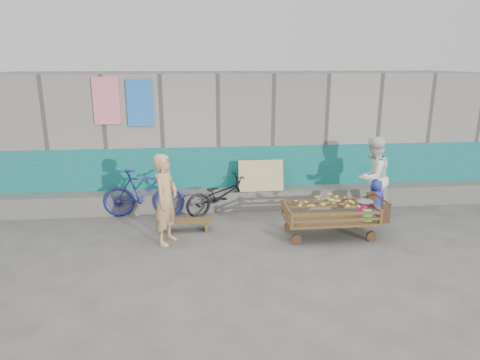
{
  "coord_description": "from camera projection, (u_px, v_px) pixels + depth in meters",
  "views": [
    {
      "loc": [
        -1.11,
        -6.89,
        3.27
      ],
      "look_at": [
        -0.28,
        1.2,
        1.0
      ],
      "focal_mm": 32.0,
      "sensor_mm": 36.0,
      "label": 1
    }
  ],
  "objects": [
    {
      "name": "bicycle_dark",
      "position": [
        221.0,
        195.0,
        9.38
      ],
      "size": [
        1.71,
        1.1,
        0.85
      ],
      "primitive_type": "imported",
      "rotation": [
        0.0,
        0.0,
        1.93
      ],
      "color": "black",
      "rests_on": "ground"
    },
    {
      "name": "woman",
      "position": [
        372.0,
        177.0,
        9.1
      ],
      "size": [
        1.08,
        1.03,
        1.76
      ],
      "primitive_type": "imported",
      "rotation": [
        0.0,
        0.0,
        3.74
      ],
      "color": "white",
      "rests_on": "ground"
    },
    {
      "name": "vendor_man",
      "position": [
        166.0,
        199.0,
        7.76
      ],
      "size": [
        0.6,
        0.72,
        1.69
      ],
      "primitive_type": "imported",
      "rotation": [
        0.0,
        0.0,
        1.19
      ],
      "color": "tan",
      "rests_on": "ground"
    },
    {
      "name": "bicycle_blue",
      "position": [
        143.0,
        193.0,
        9.19
      ],
      "size": [
        1.78,
        0.59,
        1.05
      ],
      "primitive_type": "imported",
      "rotation": [
        0.0,
        0.0,
        1.52
      ],
      "color": "navy",
      "rests_on": "ground"
    },
    {
      "name": "bench",
      "position": [
        187.0,
        223.0,
        8.48
      ],
      "size": [
        0.93,
        0.28,
        0.23
      ],
      "color": "brown",
      "rests_on": "ground"
    },
    {
      "name": "ground",
      "position": [
        262.0,
        252.0,
        7.59
      ],
      "size": [
        80.0,
        80.0,
        0.0
      ],
      "primitive_type": "plane",
      "color": "#4D4A47",
      "rests_on": "ground"
    },
    {
      "name": "building_wall",
      "position": [
        239.0,
        133.0,
        11.07
      ],
      "size": [
        12.0,
        3.5,
        3.0
      ],
      "color": "gray",
      "rests_on": "ground"
    },
    {
      "name": "banana_cart",
      "position": [
        329.0,
        209.0,
        8.12
      ],
      "size": [
        1.89,
        0.86,
        0.81
      ],
      "color": "brown",
      "rests_on": "ground"
    },
    {
      "name": "child",
      "position": [
        375.0,
        200.0,
        8.98
      ],
      "size": [
        0.46,
        0.32,
        0.9
      ],
      "primitive_type": "imported",
      "rotation": [
        0.0,
        0.0,
        3.23
      ],
      "color": "#2B31A4",
      "rests_on": "ground"
    }
  ]
}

